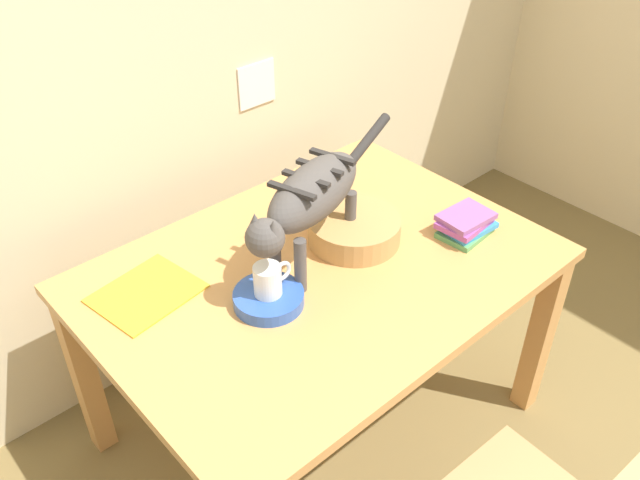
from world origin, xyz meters
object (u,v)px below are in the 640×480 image
Objects in this scene: cat at (311,197)px; book_stack at (466,224)px; saucer_bowl at (269,298)px; coffee_mug at (269,280)px; magazine at (146,293)px; dining_table at (320,287)px; wicker_basket at (354,229)px.

cat is 3.83× the size of book_stack.
coffee_mug reaches higher than saucer_bowl.
saucer_bowl is 0.36m from magazine.
book_stack is (0.46, -0.19, 0.12)m from dining_table.
coffee_mug is 0.39m from wicker_basket.
wicker_basket is at bearing 9.80° from dining_table.
book_stack is at bearing -36.79° from wicker_basket.
magazine is (-0.24, 0.27, -0.02)m from saucer_bowl.
saucer_bowl is (-0.22, -0.03, 0.10)m from dining_table.
saucer_bowl is at bearing 166.88° from book_stack.
dining_table is 11.10× the size of coffee_mug.
wicker_basket reaches higher than dining_table.
coffee_mug is at bearing 90.29° from cat.
cat is 0.55m from magazine.
dining_table is 0.51m from book_stack.
wicker_basket is (0.17, 0.03, 0.12)m from dining_table.
magazine is at bearing 161.45° from wicker_basket.
dining_table is 1.89× the size of cat.
magazine is 0.95× the size of wicker_basket.
saucer_bowl is 0.72× the size of magazine.
magazine is at bearing 155.04° from book_stack.
book_stack is at bearing -33.80° from magazine.
wicker_basket is (-0.29, 0.22, 0.01)m from book_stack.
cat reaches higher than dining_table.
coffee_mug is (-0.22, -0.03, 0.17)m from dining_table.
book_stack is at bearing -21.99° from dining_table.
cat reaches higher than book_stack.
cat is at bearing 177.86° from wicker_basket.
wicker_basket is (0.39, 0.06, -0.04)m from coffee_mug.
book_stack reaches higher than magazine.
wicker_basket is (0.63, -0.21, 0.04)m from magazine.
dining_table is 6.79× the size of saucer_bowl.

